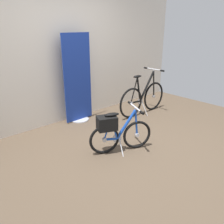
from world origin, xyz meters
TOP-DOWN VIEW (x-y plane):
  - ground_plane at (0.00, 0.00)m, footprint 6.21×6.21m
  - back_wall at (0.00, 1.76)m, footprint 6.21×0.10m
  - floor_banner_stand at (0.16, 1.50)m, footprint 0.60×0.36m
  - folding_bike_foreground at (-0.15, 0.10)m, footprint 0.91×0.58m
  - display_bike_left at (1.38, 0.89)m, footprint 1.36×0.53m

SIDE VIEW (x-z plane):
  - ground_plane at x=0.00m, z-range 0.00..0.00m
  - folding_bike_foreground at x=-0.15m, z-range 0.00..0.70m
  - display_bike_left at x=1.38m, z-range -0.12..0.83m
  - floor_banner_stand at x=0.16m, z-range -0.09..1.60m
  - back_wall at x=0.00m, z-range 0.00..2.82m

